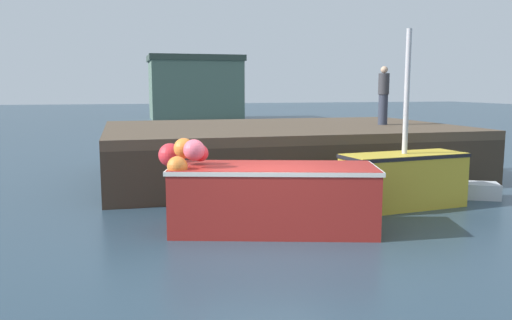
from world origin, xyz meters
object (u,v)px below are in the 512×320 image
fishing_boat_near_left (270,195)px  rowboat (460,190)px  fishing_boat_near_right (403,178)px  dockworker (383,95)px

fishing_boat_near_left → rowboat: (5.46, 1.72, -0.51)m
fishing_boat_near_right → rowboat: (1.97, 0.63, -0.49)m
rowboat → dockworker: size_ratio=1.07×
fishing_boat_near_left → fishing_boat_near_right: 3.67m
fishing_boat_near_left → dockworker: size_ratio=2.29×
fishing_boat_near_left → rowboat: fishing_boat_near_left is taller
fishing_boat_near_right → fishing_boat_near_left: bearing=-162.6°
dockworker → fishing_boat_near_left: bearing=-134.0°
fishing_boat_near_right → dockworker: fishing_boat_near_right is taller
rowboat → dockworker: (-0.18, 3.75, 2.30)m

